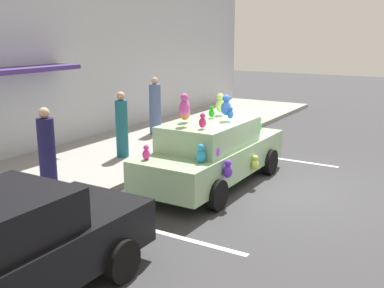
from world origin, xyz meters
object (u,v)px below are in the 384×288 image
object	(u,v)px
plush_covered_car	(213,151)
pedestrian_walking_past	(122,127)
pedestrian_by_lamp	(155,108)
pedestrian_near_shopfront	(47,154)
teddy_bear_on_sidewalk	(198,131)

from	to	relation	value
plush_covered_car	pedestrian_walking_past	xyz separation A→B (m)	(0.46, 3.08, 0.18)
pedestrian_walking_past	pedestrian_by_lamp	world-z (taller)	pedestrian_by_lamp
plush_covered_car	pedestrian_near_shopfront	bearing A→B (deg)	137.36
teddy_bear_on_sidewalk	pedestrian_by_lamp	bearing A→B (deg)	82.30
plush_covered_car	pedestrian_walking_past	size ratio (longest dim) A/B	2.54
plush_covered_car	pedestrian_by_lamp	world-z (taller)	plush_covered_car
pedestrian_near_shopfront	pedestrian_walking_past	xyz separation A→B (m)	(3.16, 0.60, -0.02)
teddy_bear_on_sidewalk	pedestrian_near_shopfront	xyz separation A→B (m)	(-5.82, 0.24, 0.53)
teddy_bear_on_sidewalk	pedestrian_walking_past	size ratio (longest dim) A/B	0.40
pedestrian_by_lamp	plush_covered_car	bearing A→B (deg)	-129.82
pedestrian_walking_past	pedestrian_by_lamp	bearing A→B (deg)	18.22
plush_covered_car	teddy_bear_on_sidewalk	world-z (taller)	plush_covered_car
pedestrian_near_shopfront	pedestrian_walking_past	distance (m)	3.22
plush_covered_car	pedestrian_walking_past	distance (m)	3.12
pedestrian_by_lamp	teddy_bear_on_sidewalk	bearing A→B (deg)	-97.70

